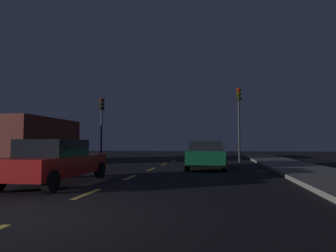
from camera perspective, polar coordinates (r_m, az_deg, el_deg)
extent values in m
plane|color=black|center=(12.35, -6.60, -9.63)|extent=(80.00, 80.00, 0.00)
cube|color=gray|center=(12.52, 28.96, -8.80)|extent=(3.00, 40.00, 0.15)
cube|color=#EACC4C|center=(8.26, -15.44, -12.62)|extent=(0.16, 1.60, 0.01)
cube|color=#EACC4C|center=(11.78, -7.43, -9.91)|extent=(0.16, 1.60, 0.01)
cube|color=#EACC4C|center=(15.43, -3.22, -8.38)|extent=(0.16, 1.60, 0.01)
cube|color=#EACC4C|center=(19.14, -0.64, -7.42)|extent=(0.16, 1.60, 0.01)
cube|color=#EACC4C|center=(22.88, 1.09, -6.77)|extent=(0.16, 1.60, 0.01)
cylinder|color=#2D2D30|center=(22.84, -12.86, -0.68)|extent=(0.14, 0.14, 4.79)
cube|color=black|center=(23.01, -12.79, 4.16)|extent=(0.32, 0.24, 0.90)
sphere|color=red|center=(22.90, -12.94, 4.96)|extent=(0.20, 0.20, 0.20)
sphere|color=#3F2D0C|center=(22.86, -12.95, 4.21)|extent=(0.20, 0.20, 0.20)
sphere|color=#0C3319|center=(22.83, -12.96, 3.47)|extent=(0.20, 0.20, 0.20)
cylinder|color=#2D2D30|center=(21.15, 13.69, 0.19)|extent=(0.14, 0.14, 5.27)
cube|color=#382D0C|center=(21.39, 13.60, 6.03)|extent=(0.32, 0.24, 0.90)
sphere|color=red|center=(21.28, 13.62, 6.90)|extent=(0.20, 0.20, 0.20)
sphere|color=#3F2D0C|center=(21.23, 13.63, 6.10)|extent=(0.20, 0.20, 0.20)
sphere|color=#0C3319|center=(21.19, 13.64, 5.30)|extent=(0.20, 0.20, 0.20)
cube|color=#0F4C2D|center=(15.91, 7.50, -5.87)|extent=(1.95, 4.37, 0.66)
cube|color=black|center=(15.68, 7.47, -3.81)|extent=(1.69, 1.98, 0.48)
cylinder|color=black|center=(17.59, 4.74, -6.73)|extent=(0.23, 0.64, 0.64)
cylinder|color=black|center=(17.54, 10.57, -6.70)|extent=(0.23, 0.64, 0.64)
cylinder|color=black|center=(14.36, 3.77, -7.49)|extent=(0.23, 0.64, 0.64)
cylinder|color=black|center=(14.31, 10.93, -7.45)|extent=(0.23, 0.64, 0.64)
cube|color=#B21919|center=(10.44, -20.88, -7.13)|extent=(1.86, 4.64, 0.61)
cube|color=black|center=(10.22, -21.44, -3.99)|extent=(1.58, 2.11, 0.54)
cylinder|color=black|center=(12.38, -20.23, -7.94)|extent=(0.24, 0.65, 0.64)
cylinder|color=black|center=(11.70, -13.19, -8.34)|extent=(0.24, 0.65, 0.64)
cylinder|color=black|center=(8.56, -21.91, -10.03)|extent=(0.24, 0.65, 0.64)
cube|color=maroon|center=(23.62, -25.71, -2.51)|extent=(4.50, 7.15, 3.15)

